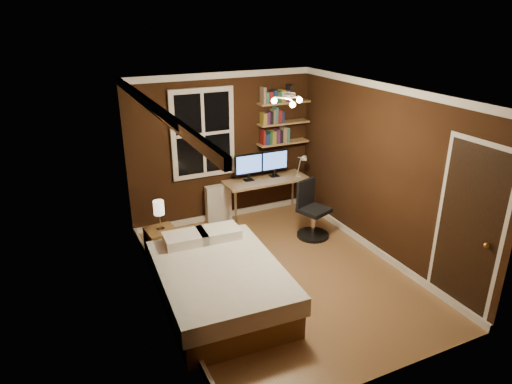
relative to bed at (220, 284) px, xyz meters
name	(u,v)px	position (x,y,z in m)	size (l,w,h in m)	color
floor	(281,274)	(1.00, 0.27, -0.29)	(4.20, 4.20, 0.00)	brown
wall_back	(223,148)	(1.00, 2.37, 0.96)	(3.20, 0.04, 2.50)	black
wall_left	(159,212)	(-0.60, 0.27, 0.96)	(0.04, 4.20, 2.50)	black
wall_right	(382,173)	(2.60, 0.27, 0.96)	(0.04, 4.20, 2.50)	black
ceiling	(285,92)	(1.00, 0.27, 2.21)	(3.20, 4.20, 0.02)	white
window	(203,134)	(0.65, 2.34, 1.26)	(1.06, 0.06, 1.46)	white
door	(467,231)	(2.59, -1.28, 0.74)	(0.03, 0.82, 2.05)	black
door_knob	(487,245)	(2.55, -1.58, 0.71)	(0.06, 0.06, 0.06)	#CA8B3B
ceiling_fixture	(289,102)	(1.00, 0.17, 2.11)	(0.44, 0.44, 0.18)	beige
bookshelf_lower	(283,143)	(2.08, 2.25, 0.96)	(0.92, 0.22, 0.03)	tan
books_row_lower	(283,135)	(2.08, 2.25, 1.09)	(0.48, 0.16, 0.23)	maroon
bookshelf_middle	(284,123)	(2.08, 2.25, 1.31)	(0.92, 0.22, 0.03)	tan
books_row_middle	(284,115)	(2.08, 2.25, 1.44)	(0.42, 0.16, 0.23)	navy
bookshelf_upper	(284,102)	(2.08, 2.25, 1.66)	(0.92, 0.22, 0.03)	tan
books_row_upper	(284,95)	(2.08, 2.25, 1.79)	(0.48, 0.16, 0.23)	#255735
bed	(220,284)	(0.00, 0.00, 0.00)	(1.51, 2.04, 0.67)	brown
nightstand	(162,245)	(-0.37, 1.34, -0.03)	(0.40, 0.40, 0.50)	brown
bedside_lamp	(159,215)	(-0.37, 1.34, 0.43)	(0.15, 0.15, 0.43)	#F4E4D0
radiator	(218,203)	(0.84, 2.26, 0.04)	(0.43, 0.15, 0.65)	silver
desk	(266,183)	(1.66, 2.08, 0.35)	(1.46, 0.55, 0.69)	tan
monitor_left	(249,167)	(1.37, 2.15, 0.64)	(0.51, 0.12, 0.47)	black
monitor_right	(275,163)	(1.86, 2.15, 0.64)	(0.51, 0.12, 0.47)	black
desk_lamp	(301,165)	(2.26, 1.91, 0.63)	(0.14, 0.32, 0.44)	silver
office_chair	(312,216)	(1.99, 1.10, 0.06)	(0.53, 0.53, 0.93)	black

